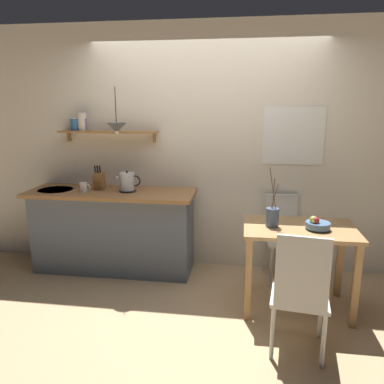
{
  "coord_description": "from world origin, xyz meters",
  "views": [
    {
      "loc": [
        0.44,
        -3.48,
        1.84
      ],
      "look_at": [
        -0.1,
        0.25,
        0.95
      ],
      "focal_mm": 34.81,
      "sensor_mm": 36.0,
      "label": 1
    }
  ],
  "objects": [
    {
      "name": "ground_plane",
      "position": [
        0.0,
        0.0,
        0.0
      ],
      "size": [
        14.0,
        14.0,
        0.0
      ],
      "primitive_type": "plane",
      "color": "tan"
    },
    {
      "name": "back_wall",
      "position": [
        0.2,
        0.65,
        1.35
      ],
      "size": [
        6.8,
        0.11,
        2.7
      ],
      "color": "silver",
      "rests_on": "ground_plane"
    },
    {
      "name": "kitchen_counter",
      "position": [
        -1.0,
        0.32,
        0.47
      ],
      "size": [
        1.83,
        0.63,
        0.92
      ],
      "color": "slate",
      "rests_on": "ground_plane"
    },
    {
      "name": "wall_shelf",
      "position": [
        -1.22,
        0.49,
        1.59
      ],
      "size": [
        1.1,
        0.2,
        0.33
      ],
      "color": "#9E6B3D"
    },
    {
      "name": "dining_table",
      "position": [
        0.94,
        -0.24,
        0.64
      ],
      "size": [
        0.98,
        0.64,
        0.78
      ],
      "color": "tan",
      "rests_on": "ground_plane"
    },
    {
      "name": "dining_chair_near",
      "position": [
        0.86,
        -0.95,
        0.53
      ],
      "size": [
        0.46,
        0.48,
        0.98
      ],
      "color": "silver",
      "rests_on": "ground_plane"
    },
    {
      "name": "dining_chair_far",
      "position": [
        0.87,
        0.41,
        0.5
      ],
      "size": [
        0.46,
        0.49,
        0.89
      ],
      "color": "silver",
      "rests_on": "ground_plane"
    },
    {
      "name": "fruit_bowl",
      "position": [
        1.07,
        -0.28,
        0.83
      ],
      "size": [
        0.21,
        0.21,
        0.12
      ],
      "color": "#51759E",
      "rests_on": "dining_table"
    },
    {
      "name": "twig_vase",
      "position": [
        0.69,
        -0.25,
        0.87
      ],
      "size": [
        0.11,
        0.11,
        0.53
      ],
      "color": "#475675",
      "rests_on": "dining_table"
    },
    {
      "name": "electric_kettle",
      "position": [
        -0.81,
        0.3,
        1.02
      ],
      "size": [
        0.27,
        0.18,
        0.23
      ],
      "color": "black",
      "rests_on": "kitchen_counter"
    },
    {
      "name": "knife_block",
      "position": [
        -1.15,
        0.34,
        1.03
      ],
      "size": [
        0.1,
        0.15,
        0.28
      ],
      "color": "brown",
      "rests_on": "kitchen_counter"
    },
    {
      "name": "coffee_mug_by_sink",
      "position": [
        -1.27,
        0.21,
        0.97
      ],
      "size": [
        0.12,
        0.08,
        0.1
      ],
      "color": "white",
      "rests_on": "kitchen_counter"
    },
    {
      "name": "pendant_lamp",
      "position": [
        -0.88,
        0.23,
        1.6
      ],
      "size": [
        0.2,
        0.2,
        0.47
      ],
      "color": "black"
    }
  ]
}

